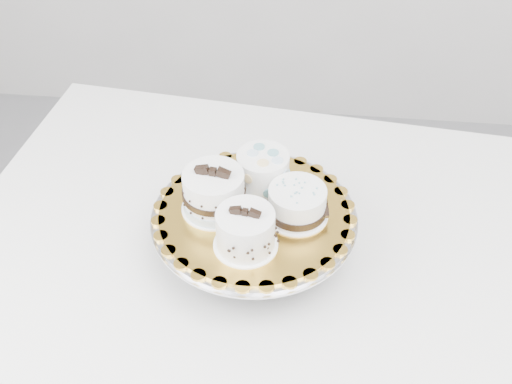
# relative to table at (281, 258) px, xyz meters

# --- Properties ---
(table) EXTENTS (1.35, 0.97, 0.75)m
(table) POSITION_rel_table_xyz_m (0.00, 0.00, 0.00)
(table) COLOR white
(table) RESTS_ON floor
(cake_stand) EXTENTS (0.37, 0.37, 0.10)m
(cake_stand) POSITION_rel_table_xyz_m (-0.05, -0.06, 0.14)
(cake_stand) COLOR gray
(cake_stand) RESTS_ON table
(cake_board) EXTENTS (0.44, 0.44, 0.01)m
(cake_board) POSITION_rel_table_xyz_m (-0.05, -0.06, 0.18)
(cake_board) COLOR orange
(cake_board) RESTS_ON cake_stand
(cake_swirl) EXTENTS (0.11, 0.11, 0.09)m
(cake_swirl) POSITION_rel_table_xyz_m (-0.05, -0.14, 0.21)
(cake_swirl) COLOR white
(cake_swirl) RESTS_ON cake_board
(cake_banded) EXTENTS (0.12, 0.12, 0.10)m
(cake_banded) POSITION_rel_table_xyz_m (-0.12, -0.05, 0.21)
(cake_banded) COLOR white
(cake_banded) RESTS_ON cake_board
(cake_dots) EXTENTS (0.12, 0.12, 0.07)m
(cake_dots) POSITION_rel_table_xyz_m (-0.04, 0.02, 0.21)
(cake_dots) COLOR white
(cake_dots) RESTS_ON cake_board
(cake_ribbon) EXTENTS (0.12, 0.11, 0.06)m
(cake_ribbon) POSITION_rel_table_xyz_m (0.03, -0.05, 0.21)
(cake_ribbon) COLOR white
(cake_ribbon) RESTS_ON cake_board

